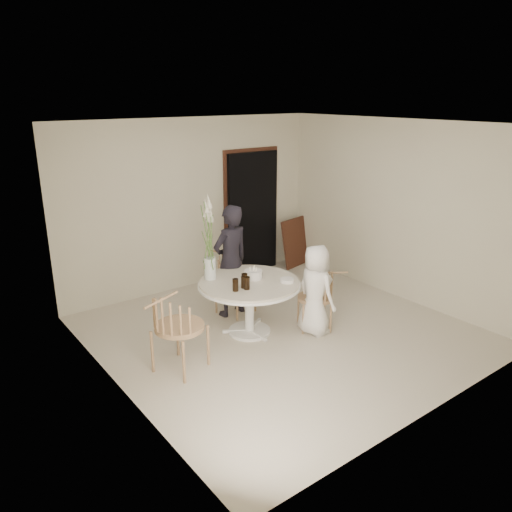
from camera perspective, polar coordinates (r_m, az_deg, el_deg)
ground at (r=6.76m, az=2.94°, el=-8.64°), size 4.50×4.50×0.00m
room_shell at (r=6.20m, az=3.18°, el=4.84°), size 4.50×4.50×4.50m
doorway at (r=8.70m, az=-0.41°, el=4.91°), size 1.00×0.10×2.10m
door_trim at (r=8.72m, az=-0.57°, el=5.34°), size 1.12×0.03×2.22m
table at (r=6.49m, az=-0.77°, el=-3.84°), size 1.33×1.33×0.73m
picture_frame at (r=9.17m, az=4.51°, el=1.57°), size 0.68×0.33×0.87m
chair_far at (r=7.19m, az=-3.09°, el=-2.05°), size 0.56×0.59×0.87m
chair_right at (r=6.73m, az=7.69°, el=-4.06°), size 0.60×0.59×0.80m
chair_left at (r=5.61m, az=-9.68°, el=-7.54°), size 0.71×0.68×0.98m
girl at (r=7.00m, az=-2.90°, el=-0.58°), size 0.62×0.44×1.60m
boy at (r=6.53m, az=6.83°, el=-3.90°), size 0.39×0.59×1.21m
birthday_cake at (r=6.52m, az=-0.31°, el=-2.12°), size 0.24×0.24×0.16m
cola_tumbler_a at (r=6.11m, az=-2.37°, el=-3.32°), size 0.09×0.09×0.16m
cola_tumbler_b at (r=6.16m, az=-1.06°, el=-3.11°), size 0.09×0.09×0.16m
cola_tumbler_c at (r=6.20m, az=-1.40°, el=-3.00°), size 0.09×0.09×0.16m
cola_tumbler_d at (r=6.27m, az=-1.32°, el=-2.74°), size 0.09×0.09×0.16m
plate_stack at (r=6.43m, az=3.57°, el=-2.79°), size 0.24×0.24×0.05m
flower_vase at (r=6.41m, az=-5.37°, el=1.34°), size 0.15×0.15×1.13m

